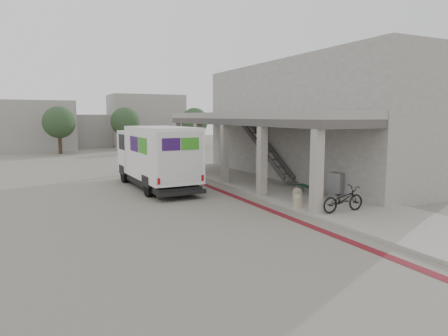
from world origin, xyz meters
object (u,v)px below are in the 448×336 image
fedex_truck (156,155)px  utility_cabinet (337,184)px  bicycle_black (343,199)px  bench (307,189)px

fedex_truck → utility_cabinet: fedex_truck is taller
bicycle_black → fedex_truck: bearing=29.3°
fedex_truck → utility_cabinet: 9.30m
bench → utility_cabinet: 1.36m
bicycle_black → bench: bearing=-14.8°
fedex_truck → bicycle_black: bearing=-63.2°
utility_cabinet → bicycle_black: utility_cabinet is taller
bench → utility_cabinet: utility_cabinet is taller
bench → bicycle_black: bearing=-95.4°
fedex_truck → utility_cabinet: (6.71, -6.35, -1.07)m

